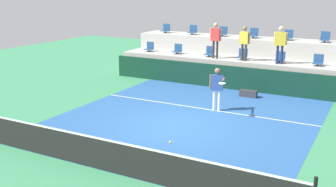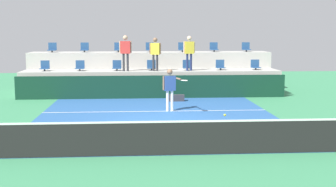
{
  "view_description": "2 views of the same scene",
  "coord_description": "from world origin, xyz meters",
  "px_view_note": "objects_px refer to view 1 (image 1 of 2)",
  "views": [
    {
      "loc": [
        6.06,
        -11.8,
        4.72
      ],
      "look_at": [
        -0.05,
        -0.43,
        1.29
      ],
      "focal_mm": 43.1,
      "sensor_mm": 36.0,
      "label": 1
    },
    {
      "loc": [
        -0.7,
        -14.92,
        3.15
      ],
      "look_at": [
        0.29,
        -0.71,
        1.16
      ],
      "focal_mm": 46.69,
      "sensor_mm": 36.0,
      "label": 2
    }
  ],
  "objects_px": {
    "spectator_leaning_on_rail": "(216,37)",
    "equipment_bag": "(248,94)",
    "stadium_chair_upper_center": "(254,34)",
    "spectator_in_grey": "(244,40)",
    "stadium_chair_upper_right": "(325,38)",
    "tennis_ball": "(170,142)",
    "stadium_chair_lower_center": "(243,55)",
    "stadium_chair_lower_right": "(318,61)",
    "stadium_chair_lower_mid_right": "(280,58)",
    "stadium_chair_lower_far_left": "(149,47)",
    "stadium_chair_lower_left": "(177,50)",
    "stadium_chair_upper_far_left": "(166,29)",
    "stadium_chair_upper_mid_left": "(223,32)",
    "stadium_chair_upper_left": "(193,31)",
    "stadium_chair_upper_mid_right": "(288,36)",
    "tennis_player": "(217,85)",
    "spectator_in_white": "(280,41)",
    "stadium_chair_lower_mid_left": "(210,52)"
  },
  "relations": [
    {
      "from": "tennis_player",
      "to": "stadium_chair_lower_left",
      "type": "bearing_deg",
      "value": 130.81
    },
    {
      "from": "stadium_chair_lower_far_left",
      "to": "tennis_player",
      "type": "height_order",
      "value": "stadium_chair_lower_far_left"
    },
    {
      "from": "stadium_chair_upper_far_left",
      "to": "tennis_ball",
      "type": "xyz_separation_m",
      "value": [
        6.92,
        -12.49,
        -1.37
      ]
    },
    {
      "from": "stadium_chair_lower_far_left",
      "to": "equipment_bag",
      "type": "xyz_separation_m",
      "value": [
        6.4,
        -2.23,
        -1.31
      ]
    },
    {
      "from": "stadium_chair_upper_center",
      "to": "stadium_chair_upper_mid_right",
      "type": "relative_size",
      "value": 1.0
    },
    {
      "from": "stadium_chair_upper_right",
      "to": "equipment_bag",
      "type": "xyz_separation_m",
      "value": [
        -2.45,
        -4.03,
        -2.16
      ]
    },
    {
      "from": "stadium_chair_upper_center",
      "to": "spectator_in_grey",
      "type": "bearing_deg",
      "value": -84.55
    },
    {
      "from": "stadium_chair_upper_left",
      "to": "stadium_chair_upper_mid_left",
      "type": "relative_size",
      "value": 1.0
    },
    {
      "from": "tennis_ball",
      "to": "stadium_chair_upper_far_left",
      "type": "bearing_deg",
      "value": 119.01
    },
    {
      "from": "stadium_chair_upper_left",
      "to": "stadium_chair_upper_mid_right",
      "type": "distance_m",
      "value": 5.32
    },
    {
      "from": "spectator_leaning_on_rail",
      "to": "spectator_in_grey",
      "type": "relative_size",
      "value": 1.07
    },
    {
      "from": "stadium_chair_upper_mid_right",
      "to": "spectator_in_white",
      "type": "relative_size",
      "value": 0.3
    },
    {
      "from": "stadium_chair_upper_left",
      "to": "stadium_chair_upper_mid_left",
      "type": "height_order",
      "value": "same"
    },
    {
      "from": "stadium_chair_upper_mid_left",
      "to": "equipment_bag",
      "type": "relative_size",
      "value": 0.68
    },
    {
      "from": "stadium_chair_upper_mid_right",
      "to": "tennis_ball",
      "type": "bearing_deg",
      "value": -90.54
    },
    {
      "from": "stadium_chair_upper_center",
      "to": "spectator_leaning_on_rail",
      "type": "relative_size",
      "value": 0.29
    },
    {
      "from": "spectator_in_white",
      "to": "spectator_leaning_on_rail",
      "type": "bearing_deg",
      "value": 180.0
    },
    {
      "from": "stadium_chair_upper_center",
      "to": "stadium_chair_upper_right",
      "type": "relative_size",
      "value": 1.0
    },
    {
      "from": "stadium_chair_upper_center",
      "to": "spectator_in_grey",
      "type": "distance_m",
      "value": 2.19
    },
    {
      "from": "stadium_chair_upper_far_left",
      "to": "spectator_in_grey",
      "type": "distance_m",
      "value": 5.88
    },
    {
      "from": "stadium_chair_lower_center",
      "to": "stadium_chair_upper_center",
      "type": "bearing_deg",
      "value": 90.88
    },
    {
      "from": "stadium_chair_upper_mid_left",
      "to": "stadium_chair_upper_center",
      "type": "distance_m",
      "value": 1.71
    },
    {
      "from": "spectator_leaning_on_rail",
      "to": "equipment_bag",
      "type": "bearing_deg",
      "value": -38.07
    },
    {
      "from": "stadium_chair_upper_mid_right",
      "to": "spectator_in_grey",
      "type": "relative_size",
      "value": 0.31
    },
    {
      "from": "stadium_chair_lower_mid_left",
      "to": "tennis_ball",
      "type": "height_order",
      "value": "stadium_chair_lower_mid_left"
    },
    {
      "from": "stadium_chair_upper_mid_left",
      "to": "spectator_in_white",
      "type": "bearing_deg",
      "value": -31.1
    },
    {
      "from": "stadium_chair_upper_far_left",
      "to": "equipment_bag",
      "type": "distance_m",
      "value": 7.82
    },
    {
      "from": "stadium_chair_upper_center",
      "to": "equipment_bag",
      "type": "height_order",
      "value": "stadium_chair_upper_center"
    },
    {
      "from": "stadium_chair_lower_left",
      "to": "stadium_chair_upper_mid_right",
      "type": "bearing_deg",
      "value": 18.57
    },
    {
      "from": "stadium_chair_lower_mid_left",
      "to": "stadium_chair_upper_center",
      "type": "relative_size",
      "value": 1.0
    },
    {
      "from": "stadium_chair_lower_center",
      "to": "stadium_chair_lower_mid_right",
      "type": "relative_size",
      "value": 1.0
    },
    {
      "from": "stadium_chair_lower_mid_right",
      "to": "spectator_in_white",
      "type": "distance_m",
      "value": 0.93
    },
    {
      "from": "stadium_chair_upper_left",
      "to": "spectator_leaning_on_rail",
      "type": "distance_m",
      "value": 3.15
    },
    {
      "from": "stadium_chair_lower_left",
      "to": "spectator_in_white",
      "type": "xyz_separation_m",
      "value": [
        5.48,
        -0.38,
        0.84
      ]
    },
    {
      "from": "spectator_leaning_on_rail",
      "to": "tennis_ball",
      "type": "relative_size",
      "value": 26.03
    },
    {
      "from": "stadium_chair_lower_center",
      "to": "spectator_in_grey",
      "type": "height_order",
      "value": "spectator_in_grey"
    },
    {
      "from": "equipment_bag",
      "to": "stadium_chair_lower_mid_right",
      "type": "bearing_deg",
      "value": 71.04
    },
    {
      "from": "stadium_chair_upper_center",
      "to": "stadium_chair_lower_right",
      "type": "bearing_deg",
      "value": -26.76
    },
    {
      "from": "stadium_chair_upper_far_left",
      "to": "stadium_chair_upper_mid_left",
      "type": "bearing_deg",
      "value": 0.0
    },
    {
      "from": "stadium_chair_upper_right",
      "to": "tennis_ball",
      "type": "relative_size",
      "value": 7.65
    },
    {
      "from": "stadium_chair_upper_center",
      "to": "spectator_in_white",
      "type": "height_order",
      "value": "spectator_in_white"
    },
    {
      "from": "stadium_chair_upper_far_left",
      "to": "tennis_player",
      "type": "relative_size",
      "value": 0.3
    },
    {
      "from": "spectator_in_white",
      "to": "equipment_bag",
      "type": "bearing_deg",
      "value": -113.97
    },
    {
      "from": "stadium_chair_lower_far_left",
      "to": "stadium_chair_lower_left",
      "type": "bearing_deg",
      "value": 0.0
    },
    {
      "from": "stadium_chair_upper_right",
      "to": "tennis_ball",
      "type": "distance_m",
      "value": 12.7
    },
    {
      "from": "stadium_chair_upper_right",
      "to": "spectator_in_grey",
      "type": "height_order",
      "value": "spectator_in_grey"
    },
    {
      "from": "stadium_chair_lower_right",
      "to": "spectator_leaning_on_rail",
      "type": "distance_m",
      "value": 4.93
    },
    {
      "from": "tennis_ball",
      "to": "spectator_in_grey",
      "type": "bearing_deg",
      "value": 98.08
    },
    {
      "from": "spectator_in_grey",
      "to": "stadium_chair_lower_mid_left",
      "type": "bearing_deg",
      "value": 168.73
    },
    {
      "from": "stadium_chair_lower_right",
      "to": "stadium_chair_lower_far_left",
      "type": "bearing_deg",
      "value": 180.0
    }
  ]
}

